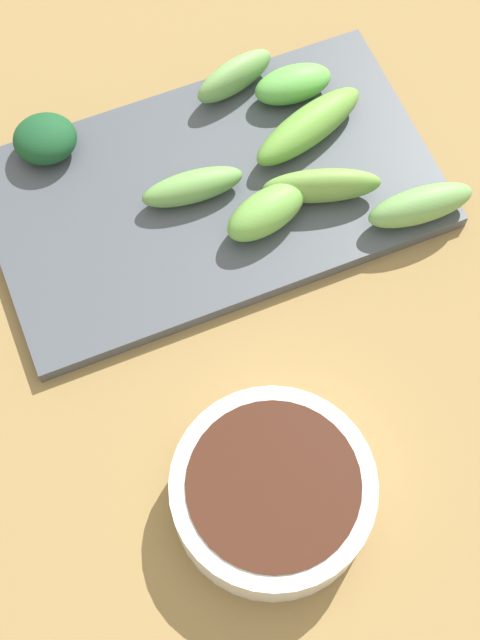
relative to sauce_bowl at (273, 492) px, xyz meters
The scene contains 11 objects.
tabletop 0.12m from the sauce_bowl, 12.50° to the right, with size 2.10×2.10×0.02m, color olive.
sauce_bowl is the anchor object (origin of this frame).
serving_plate 0.24m from the sauce_bowl, 12.05° to the right, with size 0.19×0.33×0.01m, color #454A53.
broccoli_leafy_0 0.31m from the sauce_bowl, ahead, with size 0.04×0.05×0.03m, color #184B27.
broccoli_stalk_1 0.32m from the sauce_bowl, 25.77° to the right, with size 0.03×0.06×0.03m, color #61B64C.
broccoli_stalk_2 0.23m from the sauce_bowl, ahead, with size 0.02×0.08×0.02m, color #6BA250.
broccoli_stalk_3 0.23m from the sauce_bowl, 31.96° to the right, with size 0.02×0.09×0.03m, color #73A446.
broccoli_stalk_4 0.28m from the sauce_bowl, 28.50° to the right, with size 0.03×0.10×0.03m, color #6AA43F.
broccoli_stalk_5 0.32m from the sauce_bowl, 17.75° to the right, with size 0.02×0.07×0.03m, color #74A859.
broccoli_stalk_6 0.20m from the sauce_bowl, 21.65° to the right, with size 0.03×0.07×0.03m, color #6FAF48.
broccoli_stalk_7 0.23m from the sauce_bowl, 49.89° to the right, with size 0.03×0.08×0.03m, color #71A759.
Camera 1 is at (-0.23, 0.10, 0.63)m, focal length 52.35 mm.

